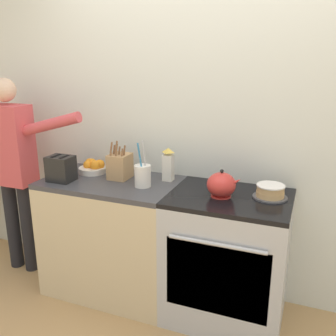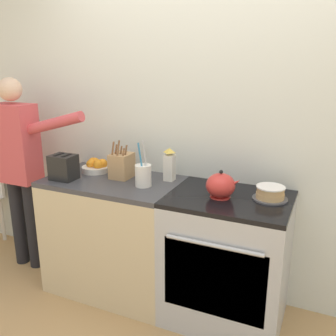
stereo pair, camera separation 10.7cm
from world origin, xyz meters
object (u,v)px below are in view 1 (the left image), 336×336
fruit_bowl (93,167)px  tea_kettle (222,185)px  person_baker (13,161)px  utensil_crock (143,175)px  layer_cake (270,192)px  toaster (61,169)px  milk_carton (168,165)px  knife_block (120,166)px  stove_range (227,258)px

fruit_bowl → tea_kettle: bearing=-8.1°
tea_kettle → person_baker: size_ratio=0.14×
utensil_crock → layer_cake: bearing=6.6°
toaster → tea_kettle: bearing=5.4°
tea_kettle → milk_carton: milk_carton is taller
milk_carton → toaster: bearing=-158.0°
milk_carton → person_baker: (-1.26, -0.17, -0.05)m
milk_carton → knife_block: bearing=-166.8°
layer_cake → utensil_crock: utensil_crock is taller
tea_kettle → milk_carton: 0.47m
utensil_crock → milk_carton: 0.22m
tea_kettle → knife_block: bearing=172.8°
fruit_bowl → toaster: size_ratio=1.08×
layer_cake → tea_kettle: tea_kettle is taller
stove_range → utensil_crock: (-0.60, -0.04, 0.52)m
toaster → milk_carton: size_ratio=0.81×
person_baker → utensil_crock: bearing=10.3°
stove_range → utensil_crock: bearing=-176.6°
person_baker → knife_block: bearing=16.8°
tea_kettle → toaster: bearing=-174.6°
tea_kettle → fruit_bowl: bearing=171.9°
layer_cake → utensil_crock: size_ratio=0.66×
fruit_bowl → utensil_crock: bearing=-17.5°
layer_cake → knife_block: bearing=179.5°
milk_carton → person_baker: 1.27m
knife_block → layer_cake: bearing=-0.5°
stove_range → person_baker: 1.82m
knife_block → fruit_bowl: knife_block is taller
layer_cake → fruit_bowl: fruit_bowl is taller
fruit_bowl → person_baker: person_baker is taller
stove_range → milk_carton: (-0.49, 0.15, 0.56)m
tea_kettle → fruit_bowl: (-1.05, 0.15, -0.03)m
milk_carton → fruit_bowl: bearing=-177.0°
toaster → person_baker: bearing=168.1°
layer_cake → milk_carton: 0.74m
fruit_bowl → milk_carton: 0.62m
knife_block → person_baker: person_baker is taller
tea_kettle → utensil_crock: (-0.55, -0.01, 0.00)m
fruit_bowl → toaster: bearing=-111.5°
utensil_crock → person_baker: (-1.15, 0.02, -0.02)m
fruit_bowl → milk_carton: milk_carton is taller
fruit_bowl → toaster: toaster is taller
toaster → person_baker: person_baker is taller
stove_range → person_baker: (-1.75, -0.02, 0.51)m
tea_kettle → layer_cake: bearing=16.9°
utensil_crock → toaster: size_ratio=1.69×
tea_kettle → toaster: 1.15m
tea_kettle → fruit_bowl: size_ratio=1.08×
utensil_crock → toaster: 0.61m
knife_block → person_baker: bearing=-174.2°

